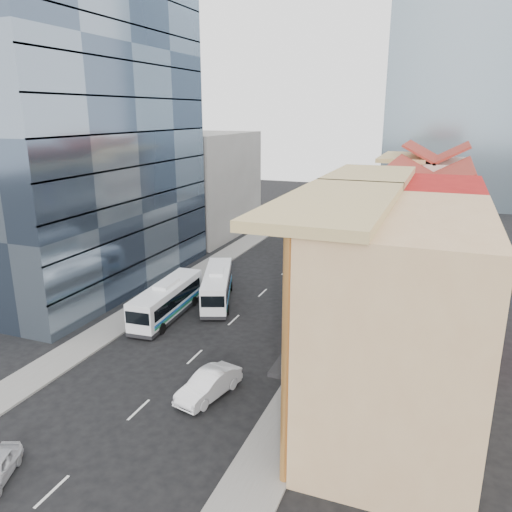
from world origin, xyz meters
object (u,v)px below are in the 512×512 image
at_px(shophouse_tan, 401,324).
at_px(office_tower, 83,131).
at_px(bus_left_near, 167,299).
at_px(bus_left_far, 217,285).
at_px(bus_right, 321,280).
at_px(sedan_right, 209,385).

bearing_deg(shophouse_tan, office_tower, 155.70).
xyz_separation_m(office_tower, bus_left_near, (11.50, -5.37, -13.43)).
bearing_deg(office_tower, shophouse_tan, -24.30).
xyz_separation_m(bus_left_far, bus_right, (8.61, 4.49, 0.09)).
distance_m(bus_left_near, bus_right, 14.40).
distance_m(office_tower, bus_right, 26.46).
bearing_deg(bus_left_near, bus_right, 36.27).
relative_size(office_tower, sedan_right, 6.26).
bearing_deg(bus_left_near, office_tower, 151.08).
xyz_separation_m(bus_left_near, bus_right, (11.00, 9.29, 0.06)).
bearing_deg(sedan_right, bus_left_near, 144.59).
relative_size(shophouse_tan, office_tower, 0.47).
height_order(bus_right, sedan_right, bus_right).
bearing_deg(bus_left_far, bus_left_near, -137.33).
xyz_separation_m(shophouse_tan, sedan_right, (-10.79, -1.21, -5.21)).
distance_m(shophouse_tan, bus_left_far, 22.20).
bearing_deg(bus_left_far, shophouse_tan, -58.97).
distance_m(shophouse_tan, bus_left_near, 21.78).
bearing_deg(office_tower, sedan_right, -36.98).
xyz_separation_m(shophouse_tan, bus_left_near, (-19.50, 8.63, -4.43)).
bearing_deg(office_tower, bus_right, 9.88).
xyz_separation_m(shophouse_tan, office_tower, (-31.00, 14.00, 9.00)).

